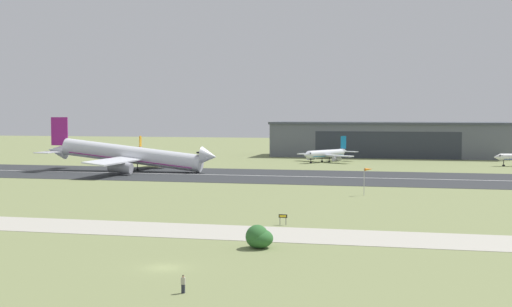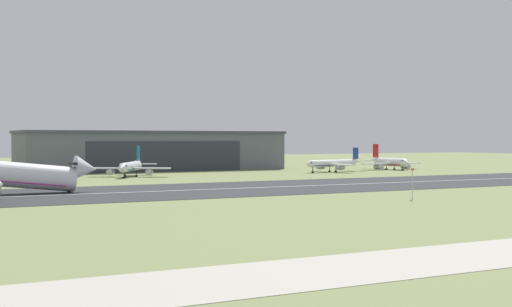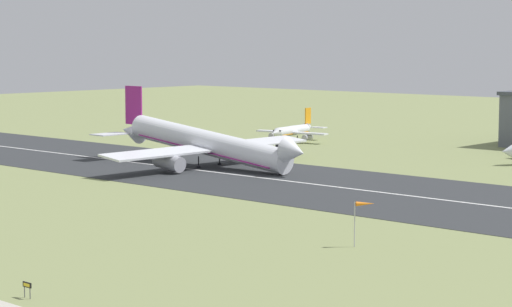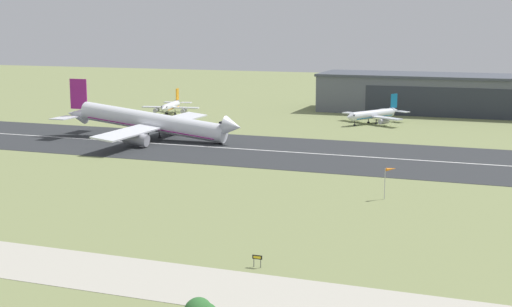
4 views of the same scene
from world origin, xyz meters
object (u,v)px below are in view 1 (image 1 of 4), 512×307
Objects in this scene: windsock_pole at (368,171)px; spectator_left at (183,284)px; airplane_parked_far_east at (136,152)px; airplane_landing at (131,155)px; runway_sign at (283,217)px; airplane_parked_west at (326,154)px; shrub_clump at (258,237)px.

windsock_pole is 87.01m from spectator_left.
airplane_parked_far_east is at bearing 114.07° from spectator_left.
airplane_landing reaches higher than runway_sign.
airplane_parked_west reaches higher than windsock_pole.
airplane_parked_far_east is 12.48× the size of runway_sign.
airplane_landing is at bearing -68.66° from airplane_parked_far_east.
windsock_pole is at bearing 82.57° from spectator_left.
shrub_clump is at bearing -88.42° from runway_sign.
airplane_landing reaches higher than spectator_left.
shrub_clump reaches higher than spectator_left.
airplane_parked_far_east is 11.51× the size of spectator_left.
airplane_landing is 9.40× the size of windsock_pole.
airplane_parked_far_east is (-70.80, -0.83, -0.02)m from airplane_parked_west.
airplane_parked_west is 1.16× the size of airplane_parked_far_east.
airplane_parked_west is at bearing 102.68° from windsock_pole.
spectator_left is at bearing -64.90° from airplane_landing.
airplane_parked_west reaches higher than spectator_left.
spectator_left is (10.53, -182.94, -1.92)m from airplane_parked_west.
airplane_landing reaches higher than shrub_clump.
spectator_left reaches higher than runway_sign.
airplane_parked_west is 159.48m from shrub_clump.
windsock_pole is at bearing -77.32° from airplane_parked_west.
windsock_pole is at bearing -46.02° from airplane_parked_far_east.
airplane_parked_west is 6.21× the size of shrub_clump.
airplane_parked_west reaches higher than shrub_clump.
airplane_parked_west reaches higher than airplane_parked_far_east.
shrub_clump is 63.03m from windsock_pole.
spectator_left is (61.32, -130.88, -3.78)m from airplane_landing.
spectator_left is (81.33, -182.11, -1.90)m from airplane_parked_far_east.
spectator_left is at bearing -97.43° from windsock_pole.
airplane_landing is at bearing 120.60° from shrub_clump.
spectator_left is (-1.40, -43.08, -0.28)m from runway_sign.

